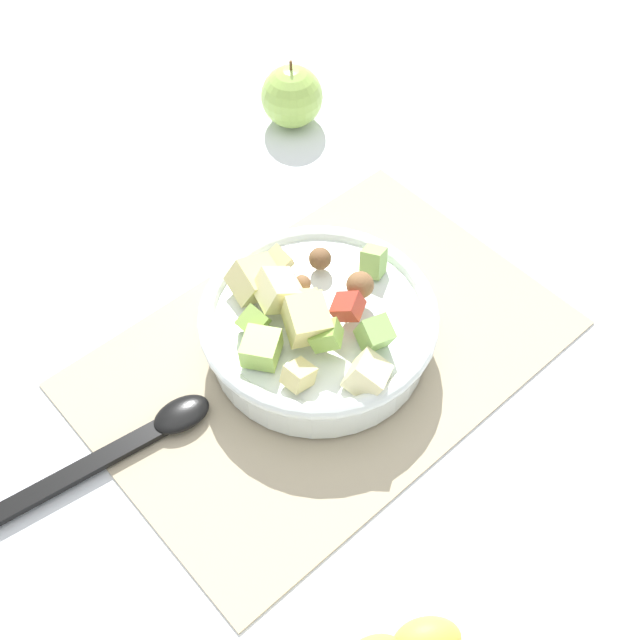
# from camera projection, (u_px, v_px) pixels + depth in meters

# --- Properties ---
(ground_plane) EXTENTS (2.40, 2.40, 0.00)m
(ground_plane) POSITION_uv_depth(u_px,v_px,m) (325.00, 354.00, 0.80)
(ground_plane) COLOR silver
(placemat) EXTENTS (0.47, 0.32, 0.01)m
(placemat) POSITION_uv_depth(u_px,v_px,m) (325.00, 352.00, 0.80)
(placemat) COLOR tan
(placemat) RESTS_ON ground_plane
(salad_bowl) EXTENTS (0.23, 0.23, 0.10)m
(salad_bowl) POSITION_uv_depth(u_px,v_px,m) (319.00, 324.00, 0.77)
(salad_bowl) COLOR white
(salad_bowl) RESTS_ON placemat
(serving_spoon) EXTENTS (0.24, 0.06, 0.01)m
(serving_spoon) POSITION_uv_depth(u_px,v_px,m) (131.00, 442.00, 0.73)
(serving_spoon) COLOR black
(serving_spoon) RESTS_ON placemat
(whole_apple) EXTENTS (0.08, 0.08, 0.09)m
(whole_apple) POSITION_uv_depth(u_px,v_px,m) (292.00, 96.00, 1.00)
(whole_apple) COLOR #9EC656
(whole_apple) RESTS_ON ground_plane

